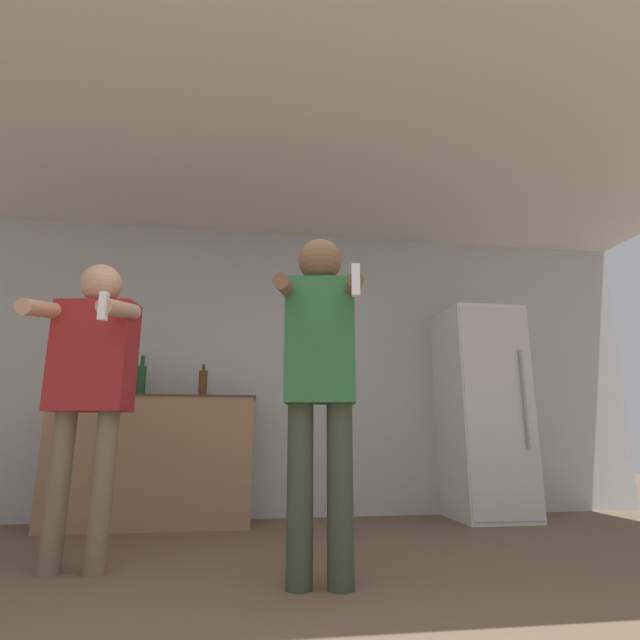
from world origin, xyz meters
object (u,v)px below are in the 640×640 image
at_px(refrigerator, 483,411).
at_px(bottle_dark_rum, 141,379).
at_px(bottle_tall_gin, 203,383).
at_px(bottle_amber_bourbon, 112,378).
at_px(person_woman_foreground, 320,371).
at_px(person_man_side, 91,372).
at_px(bottle_clear_vodka, 129,380).
at_px(bottle_brown_liquor, 81,386).

bearing_deg(refrigerator, bottle_dark_rum, 178.42).
height_order(refrigerator, bottle_tall_gin, refrigerator).
bearing_deg(bottle_amber_bourbon, refrigerator, -1.46).
bearing_deg(person_woman_foreground, bottle_tall_gin, 111.73).
bearing_deg(bottle_tall_gin, person_man_side, -108.96).
height_order(bottle_amber_bourbon, person_man_side, person_man_side).
bearing_deg(bottle_clear_vodka, person_woman_foreground, -54.13).
bearing_deg(person_man_side, bottle_brown_liquor, 108.97).
relative_size(refrigerator, bottle_brown_liquor, 7.31).
bearing_deg(bottle_brown_liquor, bottle_tall_gin, 0.00).
relative_size(refrigerator, person_man_side, 1.09).
distance_m(bottle_tall_gin, person_woman_foreground, 1.94).
relative_size(bottle_amber_bourbon, bottle_brown_liquor, 1.47).
bearing_deg(refrigerator, bottle_amber_bourbon, 178.54).
xyz_separation_m(bottle_dark_rum, bottle_tall_gin, (0.49, 0.00, -0.02)).
xyz_separation_m(bottle_clear_vodka, bottle_tall_gin, (0.58, -0.00, -0.01)).
xyz_separation_m(bottle_dark_rum, person_man_side, (0.02, -1.37, -0.11)).
xyz_separation_m(bottle_tall_gin, person_man_side, (-0.47, -1.37, -0.09)).
bearing_deg(bottle_tall_gin, bottle_amber_bourbon, 180.00).
height_order(bottle_clear_vodka, bottle_tall_gin, bottle_clear_vodka).
bearing_deg(person_man_side, person_woman_foreground, -19.59).
bearing_deg(bottle_amber_bourbon, bottle_tall_gin, 0.00).
distance_m(person_woman_foreground, person_man_side, 1.26).
bearing_deg(bottle_tall_gin, bottle_brown_liquor, 180.00).
xyz_separation_m(bottle_amber_bourbon, bottle_brown_liquor, (-0.23, 0.00, -0.06)).
bearing_deg(bottle_brown_liquor, bottle_clear_vodka, 0.00).
bearing_deg(refrigerator, bottle_tall_gin, 178.10).
relative_size(refrigerator, bottle_amber_bourbon, 4.98).
xyz_separation_m(bottle_amber_bourbon, bottle_dark_rum, (0.23, 0.00, -0.00)).
bearing_deg(bottle_dark_rum, bottle_brown_liquor, 180.00).
bearing_deg(bottle_amber_bourbon, person_man_side, -79.90).
xyz_separation_m(refrigerator, bottle_clear_vodka, (-2.97, 0.08, 0.23)).
bearing_deg(person_man_side, bottle_clear_vodka, 94.62).
height_order(refrigerator, bottle_amber_bourbon, refrigerator).
bearing_deg(bottle_brown_liquor, person_man_side, -71.03).
xyz_separation_m(bottle_brown_liquor, bottle_clear_vodka, (0.36, 0.00, 0.05)).
height_order(bottle_dark_rum, person_man_side, person_man_side).
bearing_deg(refrigerator, person_woman_foreground, -134.19).
xyz_separation_m(bottle_brown_liquor, person_woman_foreground, (1.66, -1.79, -0.08)).
height_order(bottle_amber_bourbon, bottle_brown_liquor, bottle_amber_bourbon).
height_order(bottle_tall_gin, person_woman_foreground, person_woman_foreground).
height_order(bottle_tall_gin, person_man_side, person_man_side).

